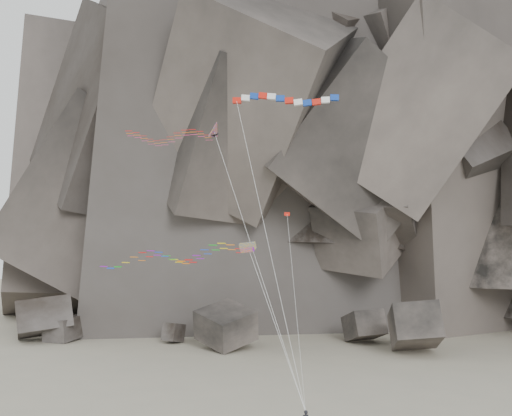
% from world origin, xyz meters
% --- Properties ---
extents(ground, '(260.00, 260.00, 0.00)m').
position_xyz_m(ground, '(0.00, 0.00, 0.00)').
color(ground, '#A19882').
rests_on(ground, ground).
extents(headland, '(110.00, 70.00, 84.00)m').
position_xyz_m(headland, '(0.00, 70.00, 42.00)').
color(headland, '#5D534C').
rests_on(headland, ground).
extents(boulder_field, '(82.50, 18.63, 7.24)m').
position_xyz_m(boulder_field, '(-10.02, 31.44, 2.02)').
color(boulder_field, '#47423F').
rests_on(boulder_field, ground).
extents(delta_kite, '(17.74, 6.30, 23.96)m').
position_xyz_m(delta_kite, '(-8.04, 1.08, 24.32)').
color(delta_kite, red).
rests_on(delta_kite, ground).
extents(banner_kite, '(9.83, 9.26, 26.91)m').
position_xyz_m(banner_kite, '(2.49, 4.15, 27.71)').
color(banner_kite, red).
rests_on(banner_kite, ground).
extents(parafoil_kite, '(19.85, 3.90, 13.18)m').
position_xyz_m(parafoil_kite, '(-7.22, -0.47, 13.46)').
color(parafoil_kite, '#E7B30C').
rests_on(parafoil_kite, ground).
extents(pennant_kite, '(3.22, 8.73, 15.79)m').
position_xyz_m(pennant_kite, '(3.20, 2.82, 13.69)').
color(pennant_kite, red).
rests_on(pennant_kite, ground).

